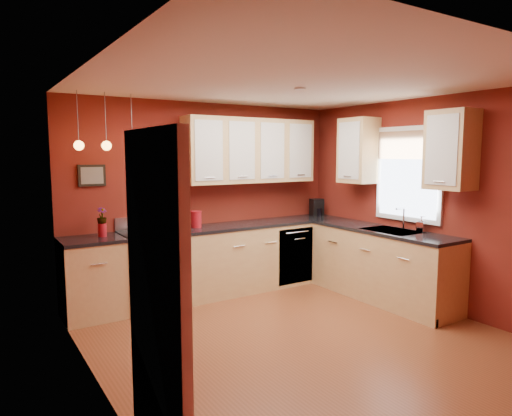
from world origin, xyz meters
TOP-DOWN VIEW (x-y plane):
  - floor at (0.00, 0.00)m, footprint 4.20×4.20m
  - ceiling at (0.00, 0.00)m, footprint 4.00×4.20m
  - wall_back at (0.00, 2.10)m, footprint 4.00×0.02m
  - wall_front at (0.00, -2.10)m, footprint 4.00×0.02m
  - wall_left at (-2.00, 0.00)m, footprint 0.02×4.20m
  - wall_right at (2.00, 0.00)m, footprint 0.02×4.20m
  - base_cabinets_back_left at (-1.65, 1.80)m, footprint 0.70×0.60m
  - base_cabinets_back_right at (0.73, 1.80)m, footprint 2.54×0.60m
  - base_cabinets_right at (1.70, 0.45)m, footprint 0.60×2.10m
  - counter_back_left at (-1.65, 1.80)m, footprint 0.70×0.62m
  - counter_back_right at (0.73, 1.80)m, footprint 2.54×0.62m
  - counter_right at (1.70, 0.45)m, footprint 0.62×2.10m
  - gas_range at (-0.92, 1.80)m, footprint 0.76×0.64m
  - dishwasher_front at (1.10, 1.51)m, footprint 0.60×0.02m
  - sink at (1.70, 0.30)m, footprint 0.50×0.70m
  - window at (1.97, 0.30)m, footprint 0.06×1.02m
  - door_left_wall at (-1.97, -1.20)m, footprint 0.12×0.82m
  - upper_cabinets_back at (0.60, 1.93)m, footprint 2.00×0.35m
  - upper_cabinets_right at (1.82, 0.32)m, footprint 0.35×1.95m
  - wall_picture at (-1.55, 2.08)m, footprint 0.32×0.03m
  - pendant_lights at (-1.45, 1.75)m, footprint 0.71×0.11m
  - red_canister at (-0.30, 1.85)m, footprint 0.15×0.15m
  - red_vase at (-1.51, 1.84)m, footprint 0.10×0.10m
  - flowers at (-1.51, 1.84)m, footprint 0.15×0.15m
  - coffee_maker at (1.79, 1.87)m, footprint 0.21×0.21m
  - soap_pump at (1.89, 0.01)m, footprint 0.11×0.11m
  - dish_towel at (-1.07, 1.47)m, footprint 0.21×0.01m

SIDE VIEW (x-z plane):
  - floor at x=0.00m, z-range 0.00..0.00m
  - base_cabinets_back_left at x=-1.65m, z-range 0.00..0.90m
  - base_cabinets_back_right at x=0.73m, z-range 0.00..0.90m
  - base_cabinets_right at x=1.70m, z-range 0.00..0.90m
  - dishwasher_front at x=1.10m, z-range 0.05..0.85m
  - gas_range at x=-0.92m, z-range -0.07..1.04m
  - dish_towel at x=-1.07m, z-range 0.38..0.66m
  - sink at x=1.70m, z-range 0.75..1.08m
  - counter_back_left at x=-1.65m, z-range 0.90..0.94m
  - counter_back_right at x=0.73m, z-range 0.90..0.94m
  - counter_right at x=1.70m, z-range 0.90..0.94m
  - red_vase at x=-1.51m, z-range 0.94..1.10m
  - door_left_wall at x=-1.97m, z-range 0.00..2.05m
  - soap_pump at x=1.89m, z-range 0.94..1.14m
  - red_canister at x=-0.30m, z-range 0.94..1.16m
  - coffee_maker at x=1.79m, z-range 0.93..1.20m
  - flowers at x=-1.51m, z-range 1.08..1.29m
  - wall_back at x=0.00m, z-range 0.00..2.60m
  - wall_front at x=0.00m, z-range 0.00..2.60m
  - wall_left at x=-2.00m, z-range 0.00..2.60m
  - wall_right at x=2.00m, z-range 0.00..2.60m
  - wall_picture at x=-1.55m, z-range 1.52..1.78m
  - window at x=1.97m, z-range 1.08..2.30m
  - upper_cabinets_back at x=0.60m, z-range 1.50..2.40m
  - upper_cabinets_right at x=1.82m, z-range 1.50..2.40m
  - pendant_lights at x=-1.45m, z-range 1.68..2.34m
  - ceiling at x=0.00m, z-range 2.59..2.61m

